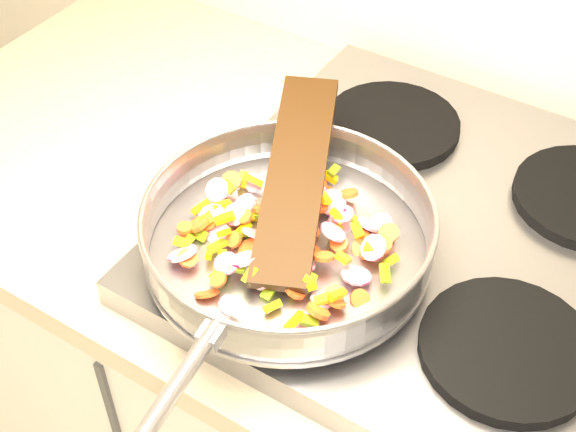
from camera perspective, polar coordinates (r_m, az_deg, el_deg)
The scene contains 7 objects.
cooktop at distance 1.03m, azimuth 10.67°, elevation -1.47°, with size 0.60×0.60×0.04m, color #939399.
grate_fl at distance 0.96m, azimuth -0.17°, elevation -2.20°, with size 0.19×0.19×0.02m, color black.
grate_fr at distance 0.90m, azimuth 15.34°, elevation -9.10°, with size 0.19×0.19×0.02m, color black.
grate_bl at distance 1.15m, azimuth 7.41°, elevation 6.46°, with size 0.19×0.19×0.02m, color black.
saute_pan at distance 0.92m, azimuth -0.05°, elevation -1.05°, with size 0.38×0.55×0.06m.
vegetable_heap at distance 0.93m, azimuth -0.19°, elevation -1.46°, with size 0.27×0.27×0.05m.
wooden_spatula at distance 0.95m, azimuth 0.57°, elevation 2.84°, with size 0.30×0.07×0.01m, color black.
Camera 1 is at (-0.49, 0.97, 1.65)m, focal length 50.00 mm.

